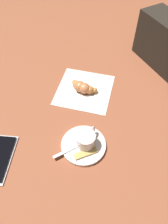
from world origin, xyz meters
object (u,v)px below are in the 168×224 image
at_px(saucer, 84,145).
at_px(teaspoon, 81,144).
at_px(napkin, 84,90).
at_px(espresso_cup, 86,140).
at_px(croissant, 83,87).
at_px(sugar_packet, 86,153).

bearing_deg(saucer, teaspoon, -80.17).
height_order(saucer, napkin, saucer).
height_order(espresso_cup, napkin, espresso_cup).
bearing_deg(espresso_cup, croissant, -166.31).
bearing_deg(teaspoon, napkin, -171.78).
relative_size(saucer, sugar_packet, 1.98).
height_order(espresso_cup, croissant, espresso_cup).
xyz_separation_m(saucer, espresso_cup, (-0.00, 0.01, 0.03)).
distance_m(saucer, teaspoon, 0.01).
bearing_deg(croissant, teaspoon, 9.84).
xyz_separation_m(sugar_packet, croissant, (-0.26, -0.06, 0.01)).
xyz_separation_m(saucer, croissant, (-0.23, -0.05, 0.02)).
height_order(espresso_cup, sugar_packet, espresso_cup).
relative_size(saucer, espresso_cup, 1.74).
bearing_deg(espresso_cup, napkin, -168.03).
bearing_deg(sugar_packet, espresso_cup, 65.33).
bearing_deg(napkin, sugar_packet, 11.48).
relative_size(sugar_packet, croissant, 0.64).
height_order(sugar_packet, croissant, croissant).
height_order(teaspoon, sugar_packet, teaspoon).
distance_m(espresso_cup, napkin, 0.24).
bearing_deg(teaspoon, croissant, -170.16).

